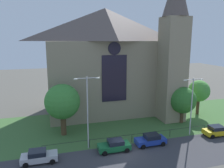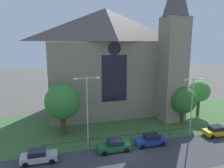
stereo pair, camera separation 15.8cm
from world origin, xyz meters
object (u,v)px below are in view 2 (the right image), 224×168
Objects in this scene: tree_right_near at (183,100)px; parked_car_blue at (151,140)px; church_building at (110,60)px; streetlamp_far at (192,100)px; parked_car_green at (114,146)px; tree_left_near at (62,102)px; parked_car_yellow at (217,131)px; parked_car_silver at (39,156)px; streetlamp_near at (87,105)px; tree_right_far at (199,91)px.

tree_right_near reaches higher than parked_car_blue.
streetlamp_far is at bearing -58.50° from church_building.
streetlamp_far is 13.54m from parked_car_green.
church_building is at bearing 137.48° from tree_right_near.
parked_car_yellow is (22.29, -6.80, -4.43)m from tree_left_near.
tree_right_near is 1.49× the size of parked_car_yellow.
parked_car_silver and parked_car_yellow have the same top height.
parked_car_silver is (-6.24, -1.79, -5.31)m from streetlamp_near.
tree_left_near is 6.12m from streetlamp_near.
streetlamp_far reaches higher than tree_left_near.
church_building is 17.24m from streetlamp_far.
tree_right_near is (10.29, -9.44, -6.21)m from church_building.
tree_right_far is 10.67m from streetlamp_far.
tree_right_far is at bearing -147.67° from parked_car_blue.
parked_car_silver is (-23.55, -6.48, -3.31)m from tree_right_near.
streetlamp_far reaches higher than tree_right_near.
parked_car_blue is (14.69, 0.37, 0.00)m from parked_car_silver.
parked_car_silver is (-13.26, -15.92, -9.53)m from church_building.
tree_right_far reaches higher than parked_car_silver.
tree_right_far is (5.57, 3.12, 0.51)m from tree_right_near.
church_building is 16.34m from streetlamp_near.
parked_car_yellow is (25.70, 0.35, 0.00)m from parked_car_silver.
tree_right_near is 7.29m from parked_car_yellow.
parked_car_blue is at bearing -177.28° from parked_car_yellow.
streetlamp_far is at bearing -132.67° from tree_right_far.
tree_right_near is at bearing 112.10° from parked_car_yellow.
parked_car_yellow is at bearing 2.03° from parked_car_silver.
tree_left_near is 0.90× the size of streetlamp_far.
tree_right_far is 30.90m from parked_car_silver.
church_building is at bearing 131.43° from parked_car_yellow.
parked_car_yellow is at bearing -110.33° from tree_right_far.
streetlamp_near reaches higher than parked_car_blue.
streetlamp_near is 20.22m from parked_car_yellow.
parked_car_silver is at bearing -176.41° from parked_car_yellow.
parked_car_green is (-14.19, -6.39, -3.31)m from tree_right_near.
tree_right_far is at bearing -21.71° from church_building.
streetlamp_far is at bearing -16.15° from tree_left_near.
streetlamp_far is 6.26m from parked_car_yellow.
tree_right_near is at bearing -42.52° from church_building.
tree_right_far is 10.58m from parked_car_yellow.
streetlamp_far is 22.51m from parked_car_silver.
parked_car_green is at bearing 2.72° from parked_car_blue.
tree_right_near is 5.18m from streetlamp_far.
parked_car_green is (9.36, 0.09, 0.00)m from parked_car_silver.
streetlamp_far reaches higher than tree_right_far.
tree_right_far is (25.72, 2.46, -0.61)m from tree_left_near.
parked_car_blue is at bearing -84.75° from church_building.
tree_left_near is 0.81× the size of streetlamp_near.
tree_left_near is 1.87× the size of parked_car_blue.
parked_car_silver is at bearing -175.34° from streetlamp_far.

